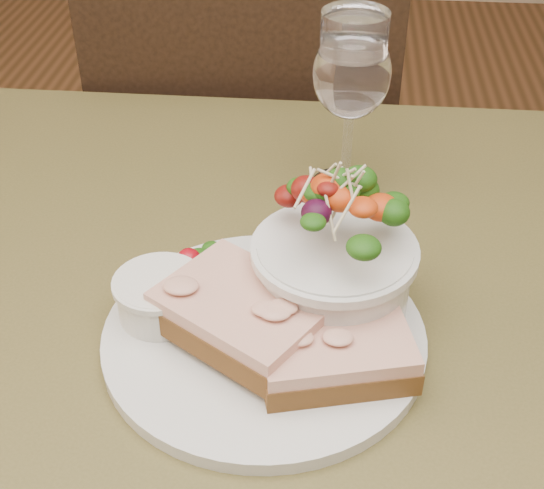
# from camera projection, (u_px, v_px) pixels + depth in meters

# --- Properties ---
(cafe_table) EXTENTS (0.80, 0.80, 0.75)m
(cafe_table) POSITION_uv_depth(u_px,v_px,m) (271.00, 391.00, 0.71)
(cafe_table) COLOR #4A451F
(cafe_table) RESTS_ON ground
(chair_far) EXTENTS (0.45, 0.45, 0.90)m
(chair_far) POSITION_uv_depth(u_px,v_px,m) (253.00, 268.00, 1.42)
(chair_far) COLOR black
(chair_far) RESTS_ON ground
(dinner_plate) EXTENTS (0.26, 0.26, 0.01)m
(dinner_plate) POSITION_uv_depth(u_px,v_px,m) (264.00, 336.00, 0.61)
(dinner_plate) COLOR silver
(dinner_plate) RESTS_ON cafe_table
(sandwich_front) EXTENTS (0.13, 0.11, 0.03)m
(sandwich_front) POSITION_uv_depth(u_px,v_px,m) (334.00, 348.00, 0.57)
(sandwich_front) COLOR #432412
(sandwich_front) RESTS_ON dinner_plate
(sandwich_back) EXTENTS (0.16, 0.15, 0.03)m
(sandwich_back) POSITION_uv_depth(u_px,v_px,m) (243.00, 313.00, 0.59)
(sandwich_back) COLOR #432412
(sandwich_back) RESTS_ON dinner_plate
(ramekin) EXTENTS (0.07, 0.07, 0.04)m
(ramekin) POSITION_uv_depth(u_px,v_px,m) (160.00, 295.00, 0.61)
(ramekin) COLOR silver
(ramekin) RESTS_ON dinner_plate
(salad_bowl) EXTENTS (0.12, 0.12, 0.13)m
(salad_bowl) POSITION_uv_depth(u_px,v_px,m) (335.00, 247.00, 0.60)
(salad_bowl) COLOR silver
(salad_bowl) RESTS_ON dinner_plate
(garnish) EXTENTS (0.05, 0.04, 0.02)m
(garnish) POSITION_uv_depth(u_px,v_px,m) (201.00, 259.00, 0.67)
(garnish) COLOR #0E3409
(garnish) RESTS_ON dinner_plate
(wine_glass) EXTENTS (0.08, 0.08, 0.18)m
(wine_glass) POSITION_uv_depth(u_px,v_px,m) (352.00, 79.00, 0.73)
(wine_glass) COLOR white
(wine_glass) RESTS_ON cafe_table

